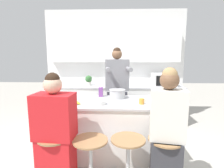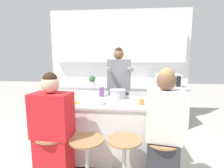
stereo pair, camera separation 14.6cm
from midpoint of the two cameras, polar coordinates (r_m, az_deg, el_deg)
name	(u,v)px [view 1 (the left image)]	position (r m, az deg, el deg)	size (l,w,h in m)	color
ground_plane	(112,157)	(3.01, -1.57, -22.68)	(16.00, 16.00, 0.00)	#B2ADA3
wall_back	(115,58)	(4.36, -0.08, 8.43)	(3.41, 0.22, 2.70)	white
back_counter	(114,104)	(4.21, -0.25, -6.58)	(3.16, 0.64, 0.91)	white
kitchen_island	(112,129)	(2.80, -1.61, -14.60)	(1.61, 0.81, 0.91)	black
bar_stool_leftmost	(56,159)	(2.39, -19.70, -21.97)	(0.40, 0.40, 0.65)	#997047
bar_stool_center_left	(91,162)	(2.23, -9.00, -23.92)	(0.40, 0.40, 0.65)	#997047
bar_stool_center_right	(128,161)	(2.23, 3.14, -23.83)	(0.40, 0.40, 0.65)	#997047
bar_stool_rightmost	(165,161)	(2.29, 14.92, -23.19)	(0.40, 0.40, 0.65)	#997047
person_cooking	(117,95)	(3.26, 0.30, -3.77)	(0.49, 0.58, 1.75)	#383842
person_wrapped_blanket	(55,136)	(2.23, -19.85, -15.76)	(0.47, 0.32, 1.41)	red
person_seated_near	(167,137)	(2.13, 15.47, -16.29)	(0.41, 0.32, 1.47)	#333338
cooking_pot	(117,94)	(2.82, 0.24, -3.22)	(0.35, 0.26, 0.14)	#B7BABC
fruit_bowl	(98,102)	(2.49, -6.26, -5.95)	(0.22, 0.22, 0.06)	white
coffee_cup_near	(142,101)	(2.51, 8.02, -5.61)	(0.10, 0.07, 0.08)	orange
banana_bunch	(76,103)	(2.54, -13.33, -5.99)	(0.16, 0.11, 0.05)	yellow
juice_carton	(101,92)	(2.94, -5.10, -2.57)	(0.07, 0.07, 0.18)	#7A428E
microwave	(164,80)	(4.16, 15.57, 1.32)	(0.52, 0.37, 0.29)	white
potted_plant	(89,80)	(4.16, -8.64, 1.27)	(0.16, 0.16, 0.23)	beige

